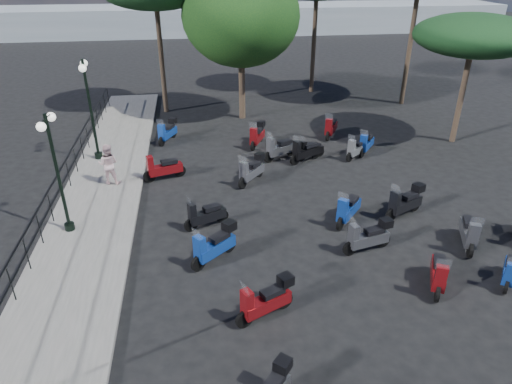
{
  "coord_description": "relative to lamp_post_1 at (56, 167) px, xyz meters",
  "views": [
    {
      "loc": [
        -2.75,
        -12.31,
        8.4
      ],
      "look_at": [
        -0.81,
        1.29,
        1.2
      ],
      "focal_mm": 32.0,
      "sensor_mm": 36.0,
      "label": 1
    }
  ],
  "objects": [
    {
      "name": "broadleaf_tree",
      "position": [
        7.15,
        11.35,
        3.07
      ],
      "size": [
        6.18,
        6.18,
        8.16
      ],
      "color": "#38281E",
      "rests_on": "ground"
    },
    {
      "name": "pine_3",
      "position": [
        17.21,
        6.19,
        2.64
      ],
      "size": [
        5.47,
        5.47,
        6.08
      ],
      "color": "#38281E",
      "rests_on": "ground"
    },
    {
      "name": "scooter_19",
      "position": [
        11.63,
        -0.47,
        -1.92
      ],
      "size": [
        1.67,
        1.02,
        1.44
      ],
      "rotation": [
        0.0,
        0.0,
        2.04
      ],
      "color": "black",
      "rests_on": "ground"
    },
    {
      "name": "distant_hills",
      "position": [
        7.12,
        43.53,
        -0.96
      ],
      "size": [
        70.0,
        8.0,
        3.0
      ],
      "primitive_type": "cube",
      "color": "gray",
      "rests_on": "ground"
    },
    {
      "name": "scooter_13",
      "position": [
        9.48,
        -0.61,
        -1.96
      ],
      "size": [
        1.25,
        1.44,
        1.43
      ],
      "rotation": [
        0.0,
        0.0,
        2.44
      ],
      "color": "black",
      "rests_on": "ground"
    },
    {
      "name": "scooter_4",
      "position": [
        2.98,
        3.77,
        -1.96
      ],
      "size": [
        1.75,
        0.8,
        1.44
      ],
      "rotation": [
        0.0,
        0.0,
        1.88
      ],
      "color": "black",
      "rests_on": "ground"
    },
    {
      "name": "scooter_24",
      "position": [
        12.83,
        -2.6,
        -1.96
      ],
      "size": [
        0.9,
        1.7,
        1.43
      ],
      "rotation": [
        0.0,
        0.0,
        2.74
      ],
      "color": "black",
      "rests_on": "ground"
    },
    {
      "name": "scooter_20",
      "position": [
        11.72,
        4.83,
        -1.97
      ],
      "size": [
        1.35,
        1.16,
        1.3
      ],
      "rotation": [
        0.0,
        0.0,
        2.26
      ],
      "color": "black",
      "rests_on": "ground"
    },
    {
      "name": "sidewalk",
      "position": [
        0.62,
        1.53,
        -2.38
      ],
      "size": [
        3.0,
        30.0,
        0.15
      ],
      "primitive_type": "cube",
      "color": "#63615E",
      "rests_on": "ground"
    },
    {
      "name": "scooter_18",
      "position": [
        12.95,
        -4.5,
        -2.05
      ],
      "size": [
        0.99,
        1.22,
        1.18
      ],
      "rotation": [
        0.0,
        0.0,
        2.47
      ],
      "color": "black",
      "rests_on": "ground"
    },
    {
      "name": "scooter_5",
      "position": [
        3.03,
        8.15,
        -1.94
      ],
      "size": [
        0.97,
        1.59,
        1.37
      ],
      "rotation": [
        0.0,
        0.0,
        2.68
      ],
      "color": "black",
      "rests_on": "ground"
    },
    {
      "name": "lamp_post_2",
      "position": [
        -0.01,
        6.12,
        0.21
      ],
      "size": [
        0.43,
        1.3,
        4.42
      ],
      "rotation": [
        0.0,
        0.0,
        0.13
      ],
      "color": "black",
      "rests_on": "sidewalk"
    },
    {
      "name": "scooter_12",
      "position": [
        9.55,
        -2.39,
        -1.94
      ],
      "size": [
        1.69,
        0.69,
        1.37
      ],
      "rotation": [
        0.0,
        0.0,
        1.81
      ],
      "color": "black",
      "rests_on": "ground"
    },
    {
      "name": "scooter_26",
      "position": [
        12.32,
        5.31,
        -1.99
      ],
      "size": [
        1.11,
        1.4,
        1.34
      ],
      "rotation": [
        0.0,
        0.0,
        2.49
      ],
      "color": "black",
      "rests_on": "ground"
    },
    {
      "name": "scooter_9",
      "position": [
        7.38,
        6.95,
        -1.93
      ],
      "size": [
        0.97,
        1.63,
        1.4
      ],
      "rotation": [
        0.0,
        0.0,
        2.69
      ],
      "color": "black",
      "rests_on": "ground"
    },
    {
      "name": "scooter_2",
      "position": [
        4.74,
        -2.22,
        -1.91
      ],
      "size": [
        1.5,
        1.32,
        1.45
      ],
      "rotation": [
        0.0,
        0.0,
        2.27
      ],
      "color": "black",
      "rests_on": "ground"
    },
    {
      "name": "pedestrian_far",
      "position": [
        0.89,
        3.43,
        -1.48
      ],
      "size": [
        0.88,
        0.73,
        1.66
      ],
      "primitive_type": "imported",
      "rotation": [
        0.0,
        0.0,
        3.01
      ],
      "color": "beige",
      "rests_on": "sidewalk"
    },
    {
      "name": "railing",
      "position": [
        -0.68,
        1.33,
        -1.56
      ],
      "size": [
        0.04,
        26.04,
        1.1
      ],
      "color": "black",
      "rests_on": "sidewalk"
    },
    {
      "name": "scooter_14",
      "position": [
        6.58,
        3.0,
        -1.93
      ],
      "size": [
        1.28,
        1.46,
        1.41
      ],
      "rotation": [
        0.0,
        0.0,
        2.44
      ],
      "color": "black",
      "rests_on": "ground"
    },
    {
      "name": "scooter_8",
      "position": [
        8.16,
        5.17,
        -1.95
      ],
      "size": [
        1.69,
        1.05,
        1.48
      ],
      "rotation": [
        0.0,
        0.0,
        2.07
      ],
      "color": "black",
      "rests_on": "ground"
    },
    {
      "name": "lamp_post_1",
      "position": [
        0.0,
        0.0,
        0.0
      ],
      "size": [
        0.34,
        1.19,
        4.05
      ],
      "rotation": [
        0.0,
        0.0,
        -0.06
      ],
      "color": "black",
      "rests_on": "sidewalk"
    },
    {
      "name": "scooter_3",
      "position": [
        4.54,
        -0.22,
        -2.0
      ],
      "size": [
        1.57,
        0.83,
        1.32
      ],
      "rotation": [
        0.0,
        0.0,
        1.97
      ],
      "color": "black",
      "rests_on": "ground"
    },
    {
      "name": "scooter_17",
      "position": [
        10.85,
        -4.4,
        -1.99
      ],
      "size": [
        0.93,
        1.58,
        1.36
      ],
      "rotation": [
        0.0,
        0.0,
        2.68
      ],
      "color": "black",
      "rests_on": "ground"
    },
    {
      "name": "scooter_15",
      "position": [
        9.56,
        5.01,
        -2.04
      ],
      "size": [
        1.42,
        0.79,
        1.21
      ],
      "rotation": [
        0.0,
        0.0,
        2.0
      ],
      "color": "black",
      "rests_on": "ground"
    },
    {
      "name": "scooter_21",
      "position": [
        9.24,
        4.73,
        -1.97
      ],
      "size": [
        1.61,
        1.0,
        1.41
      ],
      "rotation": [
        0.0,
        0.0,
        2.07
      ],
      "color": "black",
      "rests_on": "ground"
    },
    {
      "name": "ground",
      "position": [
        7.12,
        -1.47,
        -2.46
      ],
      "size": [
        120.0,
        120.0,
        0.0
      ],
      "primitive_type": "plane",
      "color": "black",
      "rests_on": "ground"
    },
    {
      "name": "scooter_7",
      "position": [
        5.89,
        -4.87,
        -1.93
      ],
      "size": [
        1.63,
        0.97,
        1.4
      ],
      "rotation": [
        0.0,
        0.0,
        2.02
      ],
      "color": "black",
      "rests_on": "ground"
    },
    {
      "name": "scooter_27",
      "position": [
        11.29,
        7.65,
        -1.97
      ],
      "size": [
        1.02,
        1.59,
        1.4
      ],
      "rotation": [
        0.0,
        0.0,
        2.62
      ],
      "color": "black",
      "rests_on": "ground"
    }
  ]
}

